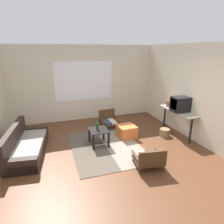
# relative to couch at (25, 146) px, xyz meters

# --- Properties ---
(ground_plane) EXTENTS (7.80, 7.80, 0.00)m
(ground_plane) POSITION_rel_couch_xyz_m (1.94, -0.85, -0.22)
(ground_plane) COLOR #56331E
(far_wall_with_window) EXTENTS (5.60, 0.13, 2.70)m
(far_wall_with_window) POSITION_rel_couch_xyz_m (1.94, 2.21, 1.13)
(far_wall_with_window) COLOR beige
(far_wall_with_window) RESTS_ON ground
(side_wall_right) EXTENTS (0.12, 6.60, 2.70)m
(side_wall_right) POSITION_rel_couch_xyz_m (4.60, -0.55, 1.13)
(side_wall_right) COLOR beige
(side_wall_right) RESTS_ON ground
(area_rug) EXTENTS (1.81, 2.40, 0.01)m
(area_rug) POSITION_rel_couch_xyz_m (2.02, -0.29, -0.21)
(area_rug) COLOR #4C4238
(area_rug) RESTS_ON ground
(couch) EXTENTS (0.99, 2.03, 0.71)m
(couch) POSITION_rel_couch_xyz_m (0.00, 0.00, 0.00)
(couch) COLOR black
(couch) RESTS_ON ground
(coffee_table) EXTENTS (0.50, 0.58, 0.44)m
(coffee_table) POSITION_rel_couch_xyz_m (1.87, -0.11, 0.13)
(coffee_table) COLOR black
(coffee_table) RESTS_ON ground
(armchair_by_window) EXTENTS (0.59, 0.56, 0.59)m
(armchair_by_window) POSITION_rel_couch_xyz_m (2.51, 1.02, 0.06)
(armchair_by_window) COLOR #472D19
(armchair_by_window) RESTS_ON ground
(armchair_striped_foreground) EXTENTS (0.69, 0.63, 0.51)m
(armchair_striped_foreground) POSITION_rel_couch_xyz_m (2.64, -1.55, 0.01)
(armchair_striped_foreground) COLOR #472D19
(armchair_striped_foreground) RESTS_ON ground
(ottoman_orange) EXTENTS (0.53, 0.53, 0.36)m
(ottoman_orange) POSITION_rel_couch_xyz_m (2.79, 0.11, -0.04)
(ottoman_orange) COLOR #D1662D
(ottoman_orange) RESTS_ON ground
(console_shelf) EXTENTS (0.38, 1.40, 0.78)m
(console_shelf) POSITION_rel_couch_xyz_m (4.32, -0.19, 0.47)
(console_shelf) COLOR #B2AD9E
(console_shelf) RESTS_ON ground
(crt_television) EXTENTS (0.50, 0.39, 0.44)m
(crt_television) POSITION_rel_couch_xyz_m (4.32, -0.29, 0.78)
(crt_television) COLOR black
(crt_television) RESTS_ON console_shelf
(clay_vase) EXTENTS (0.25, 0.25, 0.30)m
(clay_vase) POSITION_rel_couch_xyz_m (4.32, 0.21, 0.68)
(clay_vase) COLOR brown
(clay_vase) RESTS_ON console_shelf
(glass_bottle) EXTENTS (0.07, 0.07, 0.25)m
(glass_bottle) POSITION_rel_couch_xyz_m (1.85, -0.07, 0.33)
(glass_bottle) COLOR #194723
(glass_bottle) RESTS_ON coffee_table
(wicker_basket) EXTENTS (0.29, 0.29, 0.22)m
(wicker_basket) POSITION_rel_couch_xyz_m (3.93, -0.18, -0.11)
(wicker_basket) COLOR olive
(wicker_basket) RESTS_ON ground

